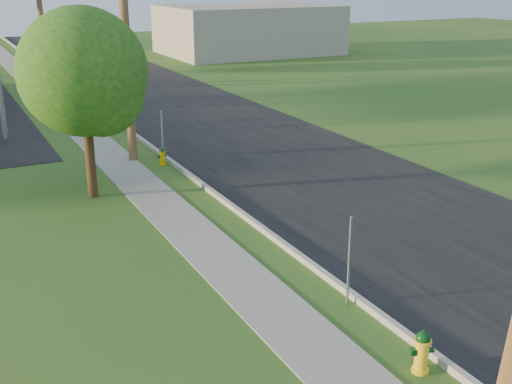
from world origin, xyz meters
The scene contains 13 objects.
road centered at (4.50, 10.00, 0.01)m, with size 8.00×120.00×0.02m, color black.
curb centered at (0.50, 10.00, 0.07)m, with size 0.15×120.00×0.15m, color #A09D92.
sidewalk centered at (-1.25, 10.00, 0.01)m, with size 1.50×120.00×0.03m, color gray.
utility_pole_mid centered at (-0.60, 17.00, 4.95)m, with size 1.40×0.32×9.80m.
utility_pole_far centered at (-0.60, 35.00, 4.80)m, with size 1.40×0.32×9.50m.
sign_post_near centered at (0.25, 4.20, 1.00)m, with size 0.05×0.04×2.00m, color gray.
sign_post_mid centered at (0.25, 16.00, 1.00)m, with size 0.05×0.04×2.00m, color gray.
sign_post_far centered at (0.25, 28.20, 1.00)m, with size 0.05×0.04×2.00m, color gray.
distant_building centered at (18.00, 45.00, 2.00)m, with size 14.00×10.00×4.00m, color #A0988C.
tree_verge centered at (-2.82, 13.49, 3.74)m, with size 3.84×3.84×5.82m.
hydrant_near centered at (0.01, 1.60, 0.41)m, with size 0.44×0.39×0.84m.
hydrant_mid centered at (0.16, 15.89, 0.33)m, with size 0.34×0.31×0.67m.
hydrant_far centered at (0.11, 26.80, 0.41)m, with size 0.43×0.39×0.83m.
Camera 1 is at (-6.95, -5.72, 6.69)m, focal length 45.00 mm.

